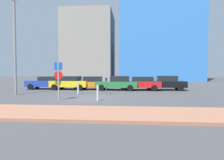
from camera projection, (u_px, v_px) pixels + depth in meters
The scene contains 15 objects.
ground_plane at pixel (89, 98), 15.26m from camera, with size 120.00×120.00×0.00m, color #424244.
sidewalk_brick at pixel (65, 113), 9.63m from camera, with size 40.00×3.26×0.14m, color #9E664C.
parked_car_blue at pixel (48, 82), 22.99m from camera, with size 4.54×2.13×1.44m.
parked_car_yellow at pixel (70, 83), 22.46m from camera, with size 4.31×2.24×1.49m.
parked_car_orange at pixel (92, 83), 22.47m from camera, with size 4.39×2.14×1.46m.
parked_car_green at pixel (117, 83), 21.74m from camera, with size 4.53×2.18×1.52m.
parked_car_red at pixel (140, 83), 21.67m from camera, with size 4.67×2.27×1.45m.
parked_car_black at pixel (165, 83), 21.77m from camera, with size 4.63×2.08×1.55m.
parking_sign_post at pixel (58, 76), 14.19m from camera, with size 0.60×0.10×2.69m.
parking_meter at pixel (106, 84), 17.80m from camera, with size 0.18×0.14×1.48m.
street_lamp at pixel (15, 39), 17.33m from camera, with size 0.70×0.36×8.30m.
traffic_bollard_near at pixel (98, 93), 13.89m from camera, with size 0.16×0.16×1.07m, color #B7B7BC.
traffic_bollard_mid at pixel (78, 88), 17.80m from camera, with size 0.16×0.16×1.07m, color #B7B7BC.
building_colorful_midrise at pixel (158, 18), 45.35m from camera, with size 16.96×12.92×27.99m, color #3372BF.
building_under_construction at pixel (90, 47), 50.31m from camera, with size 11.47×13.16×16.12m, color gray.
Camera 1 is at (3.05, -14.98, 2.04)m, focal length 32.46 mm.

